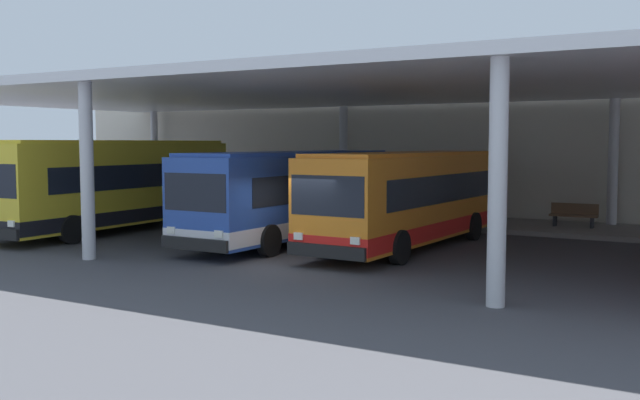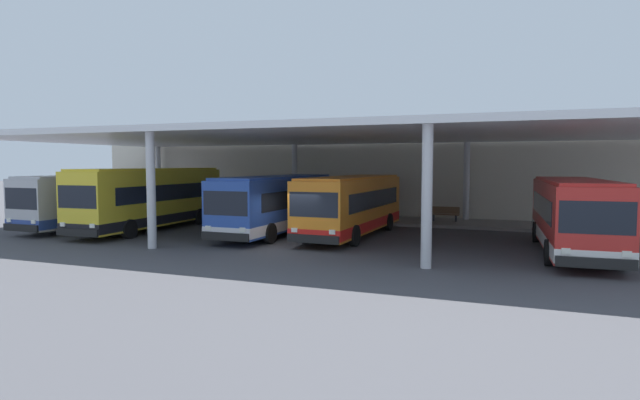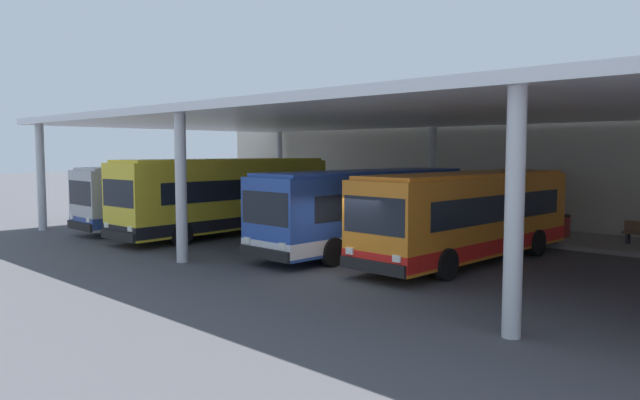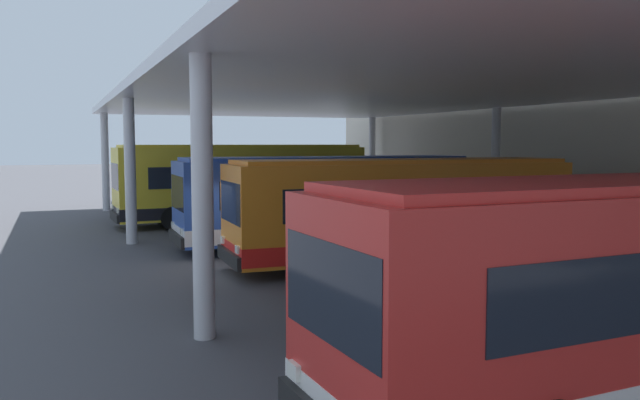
% 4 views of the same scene
% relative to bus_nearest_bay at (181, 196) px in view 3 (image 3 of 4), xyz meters
% --- Properties ---
extents(ground_plane, '(200.00, 200.00, 0.00)m').
position_rel_bus_nearest_bay_xyz_m(ground_plane, '(14.33, -2.81, -1.66)').
color(ground_plane, '#47474C').
extents(platform_kerb, '(42.00, 4.50, 0.18)m').
position_rel_bus_nearest_bay_xyz_m(platform_kerb, '(14.33, 8.94, -1.57)').
color(platform_kerb, gray).
rests_on(platform_kerb, ground).
extents(station_building_facade, '(48.00, 1.60, 6.57)m').
position_rel_bus_nearest_bay_xyz_m(station_building_facade, '(14.33, 12.19, 1.63)').
color(station_building_facade, beige).
rests_on(station_building_facade, ground).
extents(canopy_shelter, '(40.00, 17.00, 5.55)m').
position_rel_bus_nearest_bay_xyz_m(canopy_shelter, '(14.33, 2.69, 3.66)').
color(canopy_shelter, silver).
rests_on(canopy_shelter, ground).
extents(bus_nearest_bay, '(2.92, 10.59, 3.17)m').
position_rel_bus_nearest_bay_xyz_m(bus_nearest_bay, '(0.00, 0.00, 0.00)').
color(bus_nearest_bay, '#B7B7BC').
rests_on(bus_nearest_bay, ground).
extents(bus_second_bay, '(3.00, 11.41, 3.57)m').
position_rel_bus_nearest_bay_xyz_m(bus_second_bay, '(3.75, 0.10, 0.19)').
color(bus_second_bay, yellow).
rests_on(bus_second_bay, ground).
extents(bus_middle_bay, '(2.82, 10.56, 3.17)m').
position_rel_bus_nearest_bay_xyz_m(bus_middle_bay, '(11.38, 1.02, 0.00)').
color(bus_middle_bay, '#284CA8').
rests_on(bus_middle_bay, ground).
extents(bus_far_bay, '(2.94, 10.60, 3.17)m').
position_rel_bus_nearest_bay_xyz_m(bus_far_bay, '(15.45, 1.74, 0.00)').
color(bus_far_bay, orange).
rests_on(bus_far_bay, ground).
extents(trash_bin, '(0.52, 0.52, 0.98)m').
position_rel_bus_nearest_bay_xyz_m(trash_bin, '(16.05, 9.01, -0.98)').
color(trash_bin, maroon).
rests_on(trash_bin, platform_kerb).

